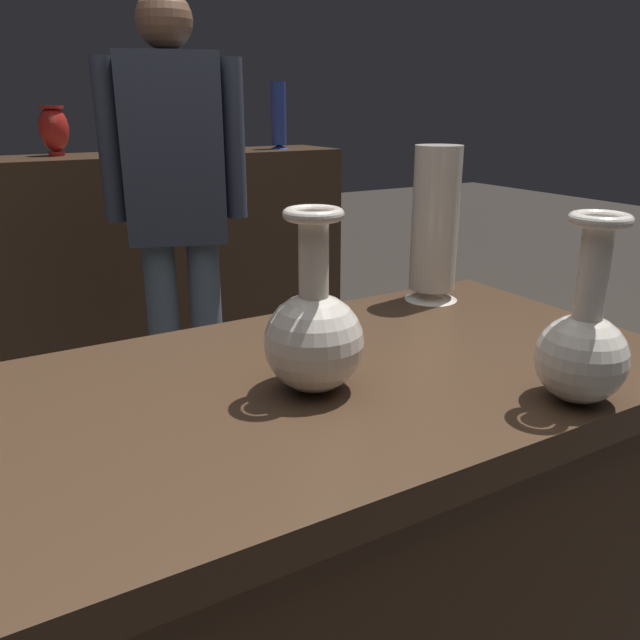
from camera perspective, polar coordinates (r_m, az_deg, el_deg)
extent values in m
cube|color=#422D1E|center=(1.25, 0.45, -22.97)|extent=(1.10, 0.59, 0.75)
cube|color=#422D1E|center=(1.03, 0.50, -6.12)|extent=(1.20, 0.64, 0.05)
cube|color=#422D1E|center=(3.13, -20.87, 3.86)|extent=(2.60, 0.40, 0.95)
cube|color=#422D1E|center=(3.05, -21.95, 12.88)|extent=(2.60, 0.40, 0.04)
sphere|color=silver|center=(0.94, -0.55, -2.01)|extent=(0.15, 0.15, 0.15)
cylinder|color=silver|center=(0.91, -0.57, 5.41)|extent=(0.04, 0.04, 0.13)
torus|color=silver|center=(0.90, -0.59, 9.35)|extent=(0.09, 0.09, 0.02)
sphere|color=silver|center=(0.98, 22.10, -3.18)|extent=(0.13, 0.13, 0.13)
cylinder|color=silver|center=(0.95, 23.01, 3.91)|extent=(0.04, 0.04, 0.14)
torus|color=silver|center=(0.93, 23.57, 8.17)|extent=(0.08, 0.08, 0.02)
cone|color=silver|center=(1.43, 9.79, 2.32)|extent=(0.11, 0.11, 0.03)
cylinder|color=silver|center=(1.39, 10.16, 8.78)|extent=(0.10, 0.10, 0.30)
cone|color=#2D429E|center=(3.35, -3.62, 15.07)|extent=(0.09, 0.09, 0.02)
cylinder|color=#2D429E|center=(3.35, -3.68, 17.78)|extent=(0.07, 0.07, 0.30)
cylinder|color=red|center=(3.12, -22.25, 13.48)|extent=(0.07, 0.07, 0.02)
ellipsoid|color=red|center=(3.11, -22.48, 15.36)|extent=(0.12, 0.12, 0.19)
cylinder|color=red|center=(3.11, -22.69, 16.99)|extent=(0.10, 0.10, 0.01)
cylinder|color=slate|center=(2.37, -9.88, -2.03)|extent=(0.11, 0.11, 0.76)
cylinder|color=slate|center=(2.38, -13.49, -2.26)|extent=(0.11, 0.11, 0.76)
cube|color=#333847|center=(2.23, -12.85, 14.44)|extent=(0.36, 0.28, 0.60)
sphere|color=brown|center=(2.24, -13.63, 24.40)|extent=(0.18, 0.18, 0.18)
cylinder|color=#333847|center=(2.23, -7.59, 15.51)|extent=(0.07, 0.07, 0.51)
cylinder|color=#333847|center=(2.24, -18.19, 14.78)|extent=(0.07, 0.07, 0.51)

